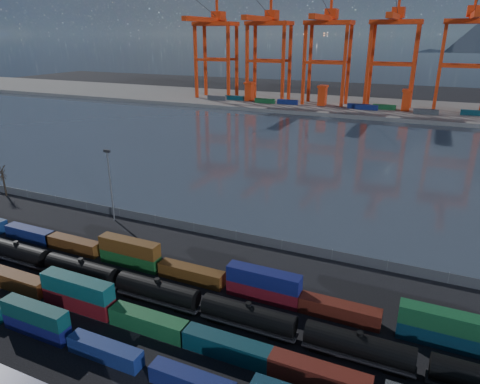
% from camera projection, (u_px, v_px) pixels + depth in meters
% --- Properties ---
extents(ground, '(700.00, 700.00, 0.00)m').
position_uv_depth(ground, '(159.00, 316.00, 64.76)').
color(ground, black).
rests_on(ground, ground).
extents(harbor_water, '(700.00, 700.00, 0.00)m').
position_uv_depth(harbor_water, '(325.00, 152.00, 154.59)').
color(harbor_water, '#313B47').
rests_on(harbor_water, ground).
extents(far_quay, '(700.00, 70.00, 2.00)m').
position_uv_depth(far_quay, '(369.00, 107.00, 244.08)').
color(far_quay, '#514F4C').
rests_on(far_quay, ground).
extents(container_row_south, '(139.51, 2.23, 4.75)m').
position_uv_depth(container_row_south, '(168.00, 368.00, 51.91)').
color(container_row_south, '#3B3E3F').
rests_on(container_row_south, ground).
extents(container_row_mid, '(141.24, 2.54, 5.41)m').
position_uv_depth(container_row_mid, '(258.00, 353.00, 54.54)').
color(container_row_mid, '#434549').
rests_on(container_row_mid, ground).
extents(container_row_north, '(141.59, 2.46, 5.24)m').
position_uv_depth(container_row_north, '(276.00, 291.00, 67.51)').
color(container_row_north, navy).
rests_on(container_row_north, ground).
extents(tanker_string, '(123.01, 3.12, 4.46)m').
position_uv_depth(tanker_string, '(201.00, 303.00, 64.21)').
color(tanker_string, black).
rests_on(tanker_string, ground).
extents(waterfront_fence, '(160.12, 0.12, 2.20)m').
position_uv_depth(waterfront_fence, '(236.00, 236.00, 88.37)').
color(waterfront_fence, '#595B5E').
rests_on(waterfront_fence, ground).
extents(bare_tree, '(2.13, 2.22, 8.39)m').
position_uv_depth(bare_tree, '(4.00, 181.00, 111.74)').
color(bare_tree, black).
rests_on(bare_tree, ground).
extents(yard_light_mast, '(1.60, 0.40, 16.60)m').
position_uv_depth(yard_light_mast, '(110.00, 182.00, 95.32)').
color(yard_light_mast, slate).
rests_on(yard_light_mast, ground).
extents(gantry_cranes, '(200.64, 49.23, 66.67)m').
position_uv_depth(gantry_cranes, '(360.00, 33.00, 227.35)').
color(gantry_cranes, red).
rests_on(gantry_cranes, ground).
extents(quay_containers, '(172.58, 10.99, 2.60)m').
position_uv_depth(quay_containers, '(345.00, 106.00, 235.07)').
color(quay_containers, navy).
rests_on(quay_containers, far_quay).
extents(straddle_carriers, '(140.00, 7.00, 11.10)m').
position_uv_depth(straddle_carriers, '(363.00, 97.00, 234.12)').
color(straddle_carriers, red).
rests_on(straddle_carriers, far_quay).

